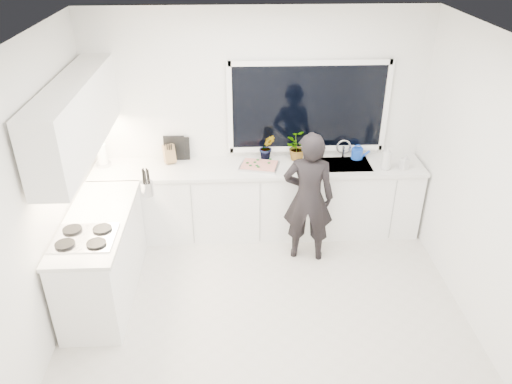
{
  "coord_description": "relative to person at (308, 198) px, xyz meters",
  "views": [
    {
      "loc": [
        -0.28,
        -3.89,
        3.54
      ],
      "look_at": [
        -0.08,
        0.4,
        1.15
      ],
      "focal_mm": 35.0,
      "sensor_mm": 36.0,
      "label": 1
    }
  ],
  "objects": [
    {
      "name": "floor",
      "position": [
        -0.53,
        -0.9,
        -0.79
      ],
      "size": [
        4.0,
        3.5,
        0.02
      ],
      "primitive_type": "cube",
      "color": "beige",
      "rests_on": "ground"
    },
    {
      "name": "wall_back",
      "position": [
        -0.53,
        0.86,
        0.57
      ],
      "size": [
        4.0,
        0.02,
        2.7
      ],
      "primitive_type": "cube",
      "color": "white",
      "rests_on": "ground"
    },
    {
      "name": "wall_left",
      "position": [
        -2.54,
        -0.9,
        0.57
      ],
      "size": [
        0.02,
        3.5,
        2.7
      ],
      "primitive_type": "cube",
      "color": "white",
      "rests_on": "ground"
    },
    {
      "name": "wall_right",
      "position": [
        1.48,
        -0.9,
        0.57
      ],
      "size": [
        0.02,
        3.5,
        2.7
      ],
      "primitive_type": "cube",
      "color": "white",
      "rests_on": "ground"
    },
    {
      "name": "ceiling",
      "position": [
        -0.53,
        -0.9,
        1.93
      ],
      "size": [
        4.0,
        3.5,
        0.02
      ],
      "primitive_type": "cube",
      "color": "white",
      "rests_on": "wall_back"
    },
    {
      "name": "window",
      "position": [
        0.07,
        0.83,
        0.77
      ],
      "size": [
        1.8,
        0.02,
        1.0
      ],
      "primitive_type": "cube",
      "color": "black",
      "rests_on": "wall_back"
    },
    {
      "name": "base_cabinets_back",
      "position": [
        -0.53,
        0.55,
        -0.34
      ],
      "size": [
        3.92,
        0.58,
        0.88
      ],
      "primitive_type": "cube",
      "color": "white",
      "rests_on": "floor"
    },
    {
      "name": "base_cabinets_left",
      "position": [
        -2.2,
        -0.55,
        -0.34
      ],
      "size": [
        0.58,
        1.6,
        0.88
      ],
      "primitive_type": "cube",
      "color": "white",
      "rests_on": "floor"
    },
    {
      "name": "countertop_back",
      "position": [
        -0.53,
        0.54,
        0.12
      ],
      "size": [
        3.94,
        0.62,
        0.04
      ],
      "primitive_type": "cube",
      "color": "silver",
      "rests_on": "base_cabinets_back"
    },
    {
      "name": "countertop_left",
      "position": [
        -2.2,
        -0.55,
        0.12
      ],
      "size": [
        0.62,
        1.6,
        0.04
      ],
      "primitive_type": "cube",
      "color": "silver",
      "rests_on": "base_cabinets_left"
    },
    {
      "name": "upper_cabinets",
      "position": [
        -2.32,
        -0.2,
        1.07
      ],
      "size": [
        0.34,
        2.1,
        0.7
      ],
      "primitive_type": "cube",
      "color": "white",
      "rests_on": "wall_left"
    },
    {
      "name": "sink",
      "position": [
        0.52,
        0.55,
        0.09
      ],
      "size": [
        0.58,
        0.42,
        0.14
      ],
      "primitive_type": "cube",
      "color": "silver",
      "rests_on": "countertop_back"
    },
    {
      "name": "faucet",
      "position": [
        0.52,
        0.75,
        0.25
      ],
      "size": [
        0.03,
        0.03,
        0.22
      ],
      "primitive_type": "cylinder",
      "color": "silver",
      "rests_on": "countertop_back"
    },
    {
      "name": "stovetop",
      "position": [
        -2.22,
        -0.9,
        0.15
      ],
      "size": [
        0.56,
        0.48,
        0.03
      ],
      "primitive_type": "cube",
      "color": "black",
      "rests_on": "countertop_left"
    },
    {
      "name": "person",
      "position": [
        0.0,
        0.0,
        0.0
      ],
      "size": [
        0.62,
        0.46,
        1.57
      ],
      "primitive_type": "imported",
      "rotation": [
        0.0,
        0.0,
        2.98
      ],
      "color": "black",
      "rests_on": "floor"
    },
    {
      "name": "pizza_tray",
      "position": [
        -0.52,
        0.52,
        0.15
      ],
      "size": [
        0.51,
        0.42,
        0.03
      ],
      "primitive_type": "cube",
      "rotation": [
        0.0,
        0.0,
        -0.24
      ],
      "color": "silver",
      "rests_on": "countertop_back"
    },
    {
      "name": "pizza",
      "position": [
        -0.52,
        0.52,
        0.17
      ],
      "size": [
        0.46,
        0.38,
        0.01
      ],
      "primitive_type": "cube",
      "rotation": [
        0.0,
        0.0,
        -0.24
      ],
      "color": "#CE451B",
      "rests_on": "pizza_tray"
    },
    {
      "name": "watering_can",
      "position": [
        0.69,
        0.71,
        0.2
      ],
      "size": [
        0.19,
        0.19,
        0.13
      ],
      "primitive_type": "cylinder",
      "rotation": [
        0.0,
        0.0,
        0.42
      ],
      "color": "#133FB4",
      "rests_on": "countertop_back"
    },
    {
      "name": "paper_towel_roll",
      "position": [
        -2.38,
        0.65,
        0.27
      ],
      "size": [
        0.12,
        0.12,
        0.26
      ],
      "primitive_type": "cylinder",
      "rotation": [
        0.0,
        0.0,
        -0.13
      ],
      "color": "white",
      "rests_on": "countertop_back"
    },
    {
      "name": "knife_block",
      "position": [
        -1.59,
        0.69,
        0.25
      ],
      "size": [
        0.16,
        0.14,
        0.22
      ],
      "primitive_type": "cube",
      "rotation": [
        0.0,
        0.0,
        0.38
      ],
      "color": "#987547",
      "rests_on": "countertop_back"
    },
    {
      "name": "utensil_crock",
      "position": [
        -1.75,
        -0.1,
        0.22
      ],
      "size": [
        0.14,
        0.14,
        0.16
      ],
      "primitive_type": "cylinder",
      "rotation": [
        0.0,
        0.0,
        0.04
      ],
      "color": "#AAABAF",
      "rests_on": "countertop_left"
    },
    {
      "name": "picture_frame_large",
      "position": [
        -1.47,
        0.79,
        0.28
      ],
      "size": [
        0.22,
        0.02,
        0.28
      ],
      "primitive_type": "cube",
      "rotation": [
        0.0,
        0.0,
        -0.01
      ],
      "color": "black",
      "rests_on": "countertop_back"
    },
    {
      "name": "picture_frame_small",
      "position": [
        -1.54,
        0.79,
        0.29
      ],
      "size": [
        0.25,
        0.02,
        0.3
      ],
      "primitive_type": "cube",
      "rotation": [
        0.0,
        0.0,
        -0.01
      ],
      "color": "black",
      "rests_on": "countertop_back"
    },
    {
      "name": "herb_plants",
      "position": [
        -0.13,
        0.71,
        0.3
      ],
      "size": [
        0.81,
        0.39,
        0.34
      ],
      "color": "#26662D",
      "rests_on": "countertop_back"
    },
    {
      "name": "soap_bottles",
      "position": [
        1.01,
        0.4,
        0.28
      ],
      "size": [
        0.34,
        0.12,
        0.31
      ],
      "color": "#D8BF66",
      "rests_on": "countertop_back"
    }
  ]
}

